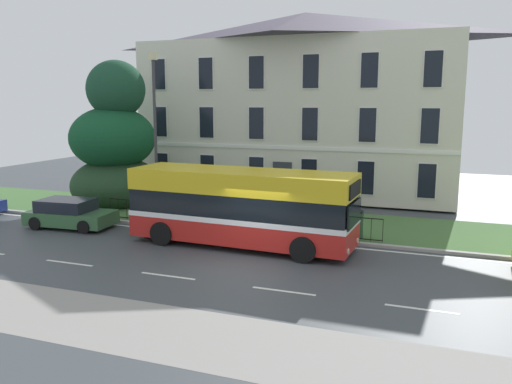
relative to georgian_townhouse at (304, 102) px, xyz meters
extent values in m
cube|color=#3E4448|center=(2.25, -16.01, -5.63)|extent=(60.00, 56.00, 0.06)
cube|color=silver|center=(2.25, -12.36, -5.60)|extent=(54.00, 0.14, 0.01)
cube|color=silver|center=(-3.75, -17.81, -5.60)|extent=(2.00, 0.12, 0.01)
cube|color=silver|center=(0.25, -17.81, -5.60)|extent=(2.00, 0.12, 0.01)
cube|color=silver|center=(4.25, -17.81, -5.60)|extent=(2.00, 0.12, 0.01)
cube|color=silver|center=(8.25, -17.81, -5.60)|extent=(2.00, 0.12, 0.01)
cube|color=#9E9E99|center=(2.25, -11.89, -5.54)|extent=(57.00, 0.24, 0.12)
cube|color=#416935|center=(2.25, -9.11, -5.54)|extent=(57.00, 5.33, 0.12)
cube|color=gray|center=(2.25, -21.51, -5.60)|extent=(57.00, 3.00, 0.01)
cube|color=beige|center=(0.00, 0.01, -0.94)|extent=(18.60, 8.96, 9.08)
pyramid|color=#474051|center=(0.00, 0.01, 4.51)|extent=(18.97, 9.14, 1.82)
cube|color=white|center=(0.00, -4.51, -2.48)|extent=(18.60, 0.06, 0.20)
cube|color=#2D333D|center=(0.00, -4.52, -4.38)|extent=(1.10, 0.06, 2.20)
cube|color=white|center=(-7.75, -4.52, -3.94)|extent=(0.97, 0.04, 1.86)
cube|color=black|center=(-7.75, -4.54, -3.94)|extent=(0.87, 0.03, 1.76)
cube|color=white|center=(-4.65, -4.52, -3.94)|extent=(0.97, 0.04, 1.86)
cube|color=black|center=(-4.65, -4.54, -3.94)|extent=(0.87, 0.03, 1.76)
cube|color=white|center=(-1.55, -4.52, -3.94)|extent=(0.97, 0.04, 1.86)
cube|color=black|center=(-1.55, -4.54, -3.94)|extent=(0.87, 0.03, 1.76)
cube|color=white|center=(1.55, -4.52, -3.94)|extent=(0.97, 0.04, 1.86)
cube|color=black|center=(1.55, -4.54, -3.94)|extent=(0.87, 0.03, 1.76)
cube|color=white|center=(4.65, -4.52, -3.94)|extent=(0.97, 0.04, 1.86)
cube|color=black|center=(4.65, -4.54, -3.94)|extent=(0.87, 0.03, 1.76)
cube|color=white|center=(7.75, -4.52, -3.94)|extent=(0.97, 0.04, 1.86)
cube|color=black|center=(7.75, -4.54, -3.94)|extent=(0.87, 0.03, 1.76)
cube|color=white|center=(-7.75, -4.52, -1.15)|extent=(0.97, 0.04, 1.86)
cube|color=black|center=(-7.75, -4.54, -1.15)|extent=(0.87, 0.03, 1.76)
cube|color=white|center=(-4.65, -4.52, -1.15)|extent=(0.97, 0.04, 1.86)
cube|color=black|center=(-4.65, -4.54, -1.15)|extent=(0.87, 0.03, 1.76)
cube|color=white|center=(-1.55, -4.52, -1.15)|extent=(0.97, 0.04, 1.86)
cube|color=black|center=(-1.55, -4.54, -1.15)|extent=(0.87, 0.03, 1.76)
cube|color=white|center=(1.55, -4.52, -1.15)|extent=(0.97, 0.04, 1.86)
cube|color=black|center=(1.55, -4.54, -1.15)|extent=(0.87, 0.03, 1.76)
cube|color=white|center=(4.65, -4.52, -1.15)|extent=(0.97, 0.04, 1.86)
cube|color=black|center=(4.65, -4.54, -1.15)|extent=(0.87, 0.03, 1.76)
cube|color=white|center=(7.75, -4.52, -1.15)|extent=(0.97, 0.04, 1.86)
cube|color=black|center=(7.75, -4.54, -1.15)|extent=(0.87, 0.03, 1.76)
cube|color=white|center=(-7.75, -4.52, 1.64)|extent=(0.97, 0.04, 1.86)
cube|color=black|center=(-7.75, -4.54, 1.64)|extent=(0.87, 0.03, 1.76)
cube|color=white|center=(-4.65, -4.52, 1.64)|extent=(0.97, 0.04, 1.86)
cube|color=black|center=(-4.65, -4.54, 1.64)|extent=(0.87, 0.03, 1.76)
cube|color=white|center=(-1.55, -4.52, 1.64)|extent=(0.97, 0.04, 1.86)
cube|color=black|center=(-1.55, -4.54, 1.64)|extent=(0.87, 0.03, 1.76)
cube|color=white|center=(1.55, -4.52, 1.64)|extent=(0.97, 0.04, 1.86)
cube|color=black|center=(1.55, -4.54, 1.64)|extent=(0.87, 0.03, 1.76)
cube|color=white|center=(4.65, -4.52, 1.64)|extent=(0.97, 0.04, 1.86)
cube|color=black|center=(4.65, -4.54, 1.64)|extent=(0.87, 0.03, 1.76)
cube|color=white|center=(7.75, -4.52, 1.64)|extent=(0.97, 0.04, 1.86)
cube|color=black|center=(7.75, -4.54, 1.64)|extent=(0.87, 0.03, 1.76)
cube|color=black|center=(0.00, -11.61, -4.53)|extent=(12.87, 0.04, 0.04)
cube|color=black|center=(0.00, -11.61, -5.40)|extent=(12.87, 0.04, 0.04)
cylinder|color=black|center=(-6.44, -11.61, -5.01)|extent=(0.02, 0.02, 0.95)
cylinder|color=black|center=(-5.98, -11.61, -5.01)|extent=(0.02, 0.02, 0.95)
cylinder|color=black|center=(-5.52, -11.61, -5.01)|extent=(0.02, 0.02, 0.95)
cylinder|color=black|center=(-5.06, -11.61, -5.01)|extent=(0.02, 0.02, 0.95)
cylinder|color=black|center=(-4.60, -11.61, -5.01)|extent=(0.02, 0.02, 0.95)
cylinder|color=black|center=(-4.14, -11.61, -5.01)|extent=(0.02, 0.02, 0.95)
cylinder|color=black|center=(-3.68, -11.61, -5.01)|extent=(0.02, 0.02, 0.95)
cylinder|color=black|center=(-3.22, -11.61, -5.01)|extent=(0.02, 0.02, 0.95)
cylinder|color=black|center=(-2.76, -11.61, -5.01)|extent=(0.02, 0.02, 0.95)
cylinder|color=black|center=(-2.30, -11.61, -5.01)|extent=(0.02, 0.02, 0.95)
cylinder|color=black|center=(-1.84, -11.61, -5.01)|extent=(0.02, 0.02, 0.95)
cylinder|color=black|center=(-1.38, -11.61, -5.01)|extent=(0.02, 0.02, 0.95)
cylinder|color=black|center=(-0.92, -11.61, -5.01)|extent=(0.02, 0.02, 0.95)
cylinder|color=black|center=(-0.46, -11.61, -5.01)|extent=(0.02, 0.02, 0.95)
cylinder|color=black|center=(0.00, -11.61, -5.01)|extent=(0.02, 0.02, 0.95)
cylinder|color=black|center=(0.46, -11.61, -5.01)|extent=(0.02, 0.02, 0.95)
cylinder|color=black|center=(0.92, -11.61, -5.01)|extent=(0.02, 0.02, 0.95)
cylinder|color=black|center=(1.38, -11.61, -5.01)|extent=(0.02, 0.02, 0.95)
cylinder|color=black|center=(1.84, -11.61, -5.01)|extent=(0.02, 0.02, 0.95)
cylinder|color=black|center=(2.30, -11.61, -5.01)|extent=(0.02, 0.02, 0.95)
cylinder|color=black|center=(2.76, -11.61, -5.01)|extent=(0.02, 0.02, 0.95)
cylinder|color=black|center=(3.22, -11.61, -5.01)|extent=(0.02, 0.02, 0.95)
cylinder|color=black|center=(3.68, -11.61, -5.01)|extent=(0.02, 0.02, 0.95)
cylinder|color=black|center=(4.14, -11.61, -5.01)|extent=(0.02, 0.02, 0.95)
cylinder|color=black|center=(4.60, -11.61, -5.01)|extent=(0.02, 0.02, 0.95)
cylinder|color=black|center=(5.06, -11.61, -5.01)|extent=(0.02, 0.02, 0.95)
cylinder|color=black|center=(5.52, -11.61, -5.01)|extent=(0.02, 0.02, 0.95)
cylinder|color=black|center=(5.98, -11.61, -5.01)|extent=(0.02, 0.02, 0.95)
cylinder|color=black|center=(6.44, -11.61, -5.01)|extent=(0.02, 0.02, 0.95)
cylinder|color=#423328|center=(-8.41, -8.42, -4.77)|extent=(0.39, 0.39, 1.42)
ellipsoid|color=#213D24|center=(-8.38, -8.29, -4.49)|extent=(4.96, 4.96, 3.08)
ellipsoid|color=#134626|center=(-8.40, -8.43, -1.89)|extent=(4.58, 4.58, 3.39)
ellipsoid|color=#18402B|center=(-8.17, -8.27, 0.70)|extent=(3.11, 3.11, 3.07)
cube|color=#B41F1A|center=(1.16, -13.56, -4.84)|extent=(9.02, 2.82, 0.99)
cube|color=white|center=(1.16, -13.56, -4.39)|extent=(9.05, 2.84, 0.20)
cube|color=black|center=(1.16, -13.56, -3.88)|extent=(8.94, 2.78, 0.94)
cube|color=gold|center=(1.16, -13.56, -2.99)|extent=(9.02, 2.82, 0.83)
cube|color=black|center=(5.64, -13.75, -3.92)|extent=(0.15, 2.06, 0.86)
cube|color=black|center=(5.64, -13.75, -3.03)|extent=(0.13, 1.77, 0.53)
cylinder|color=silver|center=(5.67, -12.97, -5.12)|extent=(0.05, 0.20, 0.20)
cylinder|color=silver|center=(5.60, -14.54, -5.12)|extent=(0.05, 0.20, 0.20)
cylinder|color=black|center=(4.15, -12.51, -5.12)|extent=(0.97, 0.34, 0.96)
cylinder|color=black|center=(4.05, -14.86, -5.12)|extent=(0.97, 0.34, 0.96)
cylinder|color=black|center=(-1.74, -12.27, -5.12)|extent=(0.97, 0.34, 0.96)
cylinder|color=black|center=(-1.84, -14.61, -5.12)|extent=(0.97, 0.34, 0.96)
cube|color=#335D38|center=(-7.25, -13.43, -5.14)|extent=(4.02, 2.15, 0.60)
cube|color=black|center=(-7.49, -13.45, -4.58)|extent=(2.45, 1.80, 0.53)
cylinder|color=black|center=(-6.08, -12.45, -5.30)|extent=(0.61, 0.23, 0.60)
cylinder|color=black|center=(-5.94, -14.22, -5.30)|extent=(0.61, 0.23, 0.60)
cylinder|color=black|center=(-8.56, -12.65, -5.30)|extent=(0.61, 0.23, 0.60)
cylinder|color=black|center=(-8.42, -14.41, -5.30)|extent=(0.61, 0.23, 0.60)
cylinder|color=#333338|center=(-4.47, -10.53, -1.76)|extent=(0.14, 0.14, 7.45)
cube|color=beige|center=(-4.47, -10.53, 2.15)|extent=(0.36, 0.24, 0.36)
cylinder|color=#23472D|center=(5.33, -11.17, -4.97)|extent=(0.53, 0.53, 1.02)
ellipsoid|color=black|center=(5.33, -11.17, -4.37)|extent=(0.54, 0.54, 0.18)
camera|label=1|loc=(8.68, -32.20, 0.10)|focal=36.52mm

